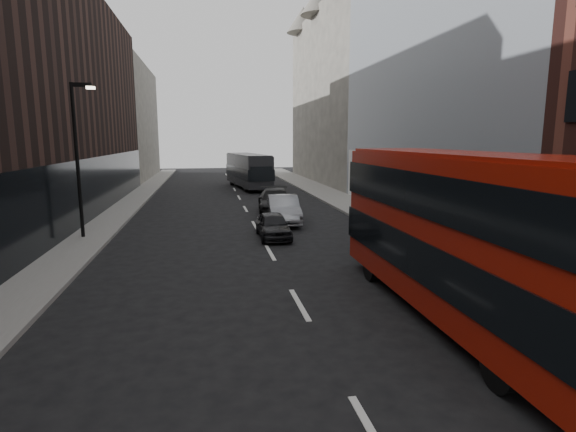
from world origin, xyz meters
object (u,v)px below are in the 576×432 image
car_b (283,209)px  red_bus (460,228)px  car_c (275,201)px  street_lamp (78,150)px  car_a (273,225)px  grey_bus (248,170)px

car_b → red_bus: bearing=-77.0°
car_c → red_bus: bearing=-77.8°
street_lamp → car_c: 12.13m
car_a → car_b: bearing=73.3°
street_lamp → car_b: size_ratio=1.49×
red_bus → car_b: 14.46m
street_lamp → car_a: bearing=-7.6°
car_a → car_b: 3.89m
car_a → car_c: (1.20, 7.17, 0.15)m
grey_bus → car_b: 18.49m
grey_bus → car_b: (0.26, -18.46, -0.96)m
red_bus → car_b: size_ratio=2.30×
red_bus → grey_bus: (-2.47, 32.66, -0.67)m
grey_bus → car_a: bearing=-100.2°
red_bus → car_b: red_bus is taller
red_bus → grey_bus: bearing=94.6°
red_bus → car_c: bearing=97.2°
street_lamp → car_a: size_ratio=1.95×
car_c → car_a: bearing=-94.2°
grey_bus → car_a: (-0.85, -22.18, -1.13)m
grey_bus → car_a: grey_bus is taller
grey_bus → car_b: bearing=-97.2°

